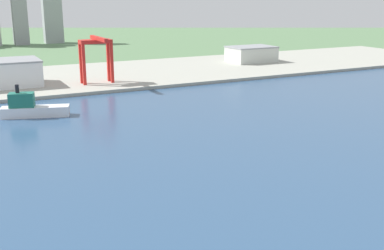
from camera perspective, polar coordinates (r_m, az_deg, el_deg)
name	(u,v)px	position (r m, az deg, el deg)	size (l,w,h in m)	color
ground_plane	(106,149)	(218.06, -10.16, -2.86)	(2400.00, 2400.00, 0.00)	#557850
water_bay	(159,198)	(165.00, -3.95, -8.66)	(840.00, 360.00, 0.15)	#2D4C70
industrial_pier	(34,81)	(399.02, -18.25, 5.00)	(840.00, 140.00, 2.50)	#A1A195
ferry_boat	(31,108)	(284.48, -18.50, 1.92)	(38.04, 19.55, 18.54)	white
port_crane_red	(96,50)	(364.84, -11.27, 8.76)	(23.45, 36.66, 34.91)	red
warehouse_main	(3,73)	(374.95, -21.50, 5.75)	(51.48, 37.22, 18.81)	white
warehouse_annex	(251,54)	(481.55, 7.03, 8.34)	(44.33, 31.42, 15.17)	silver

